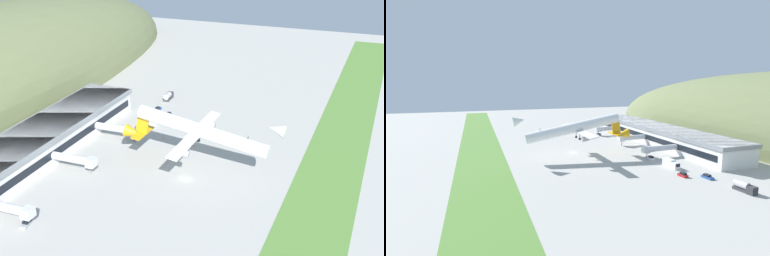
{
  "view_description": "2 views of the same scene",
  "coord_description": "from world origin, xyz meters",
  "views": [
    {
      "loc": [
        -136.76,
        -55.59,
        79.81
      ],
      "look_at": [
        11.47,
        2.2,
        12.62
      ],
      "focal_mm": 50.0,
      "sensor_mm": 36.0,
      "label": 1
    },
    {
      "loc": [
        132.66,
        -43.22,
        33.89
      ],
      "look_at": [
        10.43,
        -1.0,
        13.68
      ],
      "focal_mm": 28.0,
      "sensor_mm": 36.0,
      "label": 2
    }
  ],
  "objects": [
    {
      "name": "jetway_0",
      "position": [
        -39.2,
        34.79,
        3.99
      ],
      "size": [
        3.38,
        15.69,
        5.43
      ],
      "color": "silver",
      "rests_on": "ground_plane"
    },
    {
      "name": "service_car_3",
      "position": [
        47.08,
        26.27,
        0.68
      ],
      "size": [
        3.86,
        2.13,
        1.63
      ],
      "color": "#B21E1E",
      "rests_on": "ground_plane"
    },
    {
      "name": "box_truck",
      "position": [
        65.74,
        34.48,
        1.5
      ],
      "size": [
        7.43,
        2.88,
        3.2
      ],
      "color": "#333338",
      "rests_on": "ground_plane"
    },
    {
      "name": "cargo_airplane",
      "position": [
        8.33,
        -1.42,
        13.2
      ],
      "size": [
        39.49,
        54.26,
        13.84
      ],
      "color": "white"
    },
    {
      "name": "fuel_truck",
      "position": [
        35.55,
        29.42,
        1.53
      ],
      "size": [
        8.36,
        2.65,
        3.2
      ],
      "color": "silver",
      "rests_on": "ground_plane"
    },
    {
      "name": "jetway_2",
      "position": [
        20.02,
        33.95,
        3.99
      ],
      "size": [
        3.38,
        17.3,
        5.43
      ],
      "color": "silver",
      "rests_on": "ground_plane"
    },
    {
      "name": "service_car_2",
      "position": [
        22.49,
        28.65,
        0.66
      ],
      "size": [
        3.97,
        2.0,
        1.59
      ],
      "color": "silver",
      "rests_on": "ground_plane"
    },
    {
      "name": "ground_plane",
      "position": [
        0.0,
        0.0,
        0.0
      ],
      "size": [
        458.39,
        458.39,
        0.0
      ],
      "primitive_type": "plane",
      "color": "#ADAAA3"
    },
    {
      "name": "grass_strip_foreground",
      "position": [
        0.0,
        -41.65,
        0.04
      ],
      "size": [
        412.55,
        20.27,
        0.08
      ],
      "primitive_type": "cube",
      "color": "#568438",
      "rests_on": "ground_plane"
    },
    {
      "name": "traffic_cone_0",
      "position": [
        26.16,
        19.38,
        0.28
      ],
      "size": [
        0.52,
        0.52,
        0.58
      ],
      "color": "orange",
      "rests_on": "ground_plane"
    },
    {
      "name": "jetway_1",
      "position": [
        -7.18,
        34.78,
        3.99
      ],
      "size": [
        3.38,
        15.72,
        5.43
      ],
      "color": "silver",
      "rests_on": "ground_plane"
    },
    {
      "name": "service_car_1",
      "position": [
        -39.2,
        29.99,
        0.6
      ],
      "size": [
        4.62,
        2.29,
        1.44
      ],
      "color": "#999EA3",
      "rests_on": "ground_plane"
    },
    {
      "name": "terminal_building",
      "position": [
        -8.06,
        52.74,
        5.36
      ],
      "size": [
        112.01,
        19.65,
        9.47
      ],
      "color": "silver",
      "rests_on": "ground_plane"
    },
    {
      "name": "service_car_0",
      "position": [
        51.58,
        33.13,
        0.61
      ],
      "size": [
        4.55,
        2.11,
        1.48
      ],
      "color": "#264C99",
      "rests_on": "ground_plane"
    }
  ]
}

